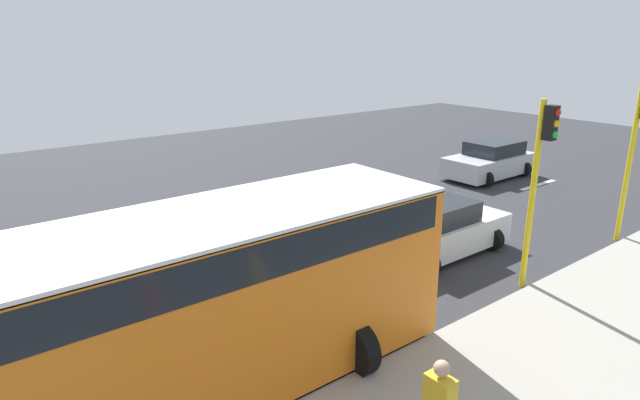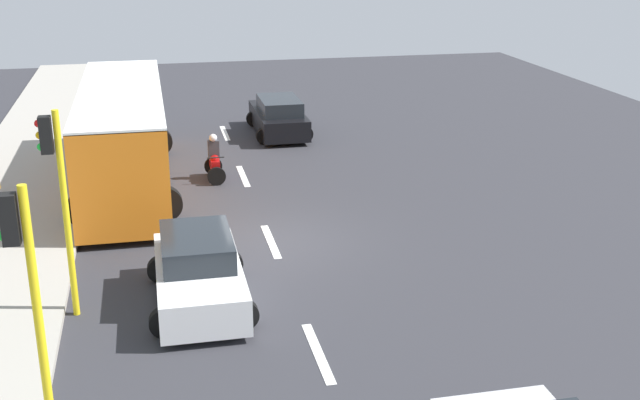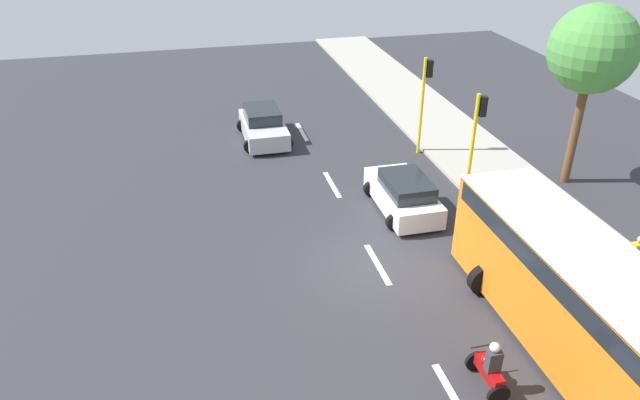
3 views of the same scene
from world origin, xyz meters
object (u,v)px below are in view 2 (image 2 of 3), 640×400
(car_black, at_px, (279,117))
(motorcycle, at_px, (214,161))
(city_bus, at_px, (123,130))
(traffic_light_midblock, at_px, (28,287))
(traffic_light_corner, at_px, (58,186))
(car_white, at_px, (199,273))

(car_black, bearing_deg, motorcycle, 61.06)
(city_bus, bearing_deg, motorcycle, -178.43)
(traffic_light_midblock, bearing_deg, traffic_light_corner, -90.00)
(traffic_light_corner, bearing_deg, car_black, -115.41)
(car_white, height_order, traffic_light_midblock, traffic_light_midblock)
(car_black, bearing_deg, traffic_light_corner, 64.59)
(car_black, relative_size, traffic_light_corner, 0.99)
(city_bus, distance_m, traffic_light_midblock, 14.09)
(car_white, relative_size, traffic_light_midblock, 0.91)
(car_white, distance_m, traffic_light_corner, 3.53)
(car_black, distance_m, traffic_light_midblock, 20.91)
(motorcycle, distance_m, traffic_light_midblock, 14.79)
(motorcycle, height_order, traffic_light_midblock, traffic_light_midblock)
(car_white, height_order, car_black, same)
(city_bus, height_order, traffic_light_corner, traffic_light_corner)
(car_white, relative_size, city_bus, 0.37)
(car_white, xyz_separation_m, city_bus, (1.67, -9.01, 1.14))
(city_bus, bearing_deg, traffic_light_midblock, 85.61)
(car_black, height_order, traffic_light_corner, traffic_light_corner)
(city_bus, bearing_deg, car_black, -136.39)
(car_white, bearing_deg, motorcycle, -97.25)
(car_white, bearing_deg, car_black, -106.07)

